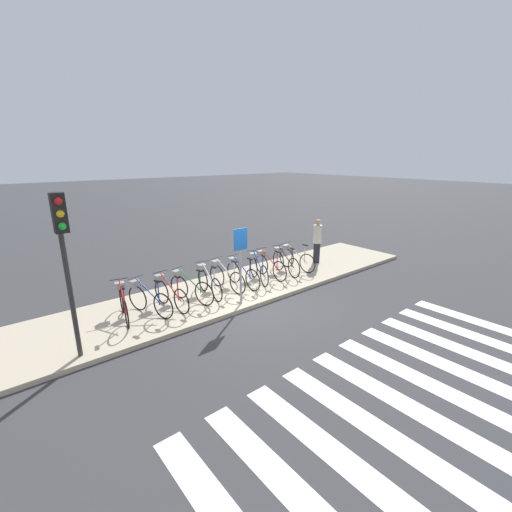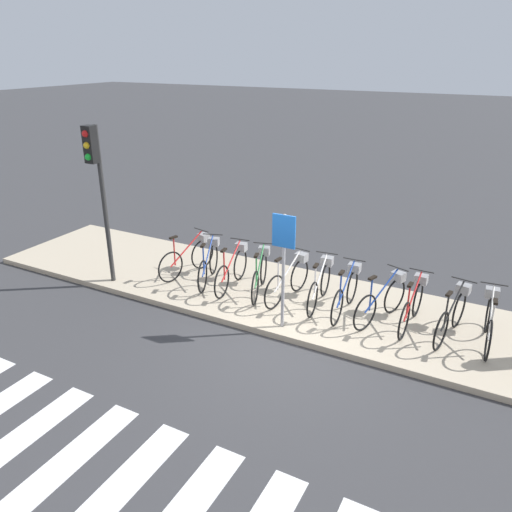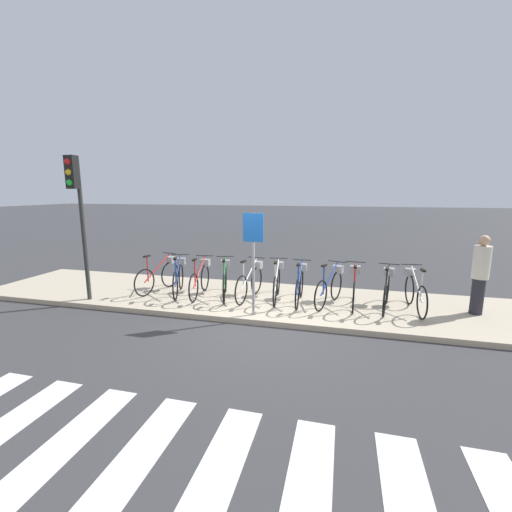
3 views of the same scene
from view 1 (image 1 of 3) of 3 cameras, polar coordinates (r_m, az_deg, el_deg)
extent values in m
plane|color=#38383A|center=(9.98, -0.25, -8.72)|extent=(120.00, 120.00, 0.00)
cube|color=#B7A88E|center=(11.05, -5.17, -5.87)|extent=(15.76, 2.98, 0.12)
torus|color=black|center=(9.08, -20.77, -9.16)|extent=(0.19, 0.71, 0.72)
torus|color=black|center=(9.99, -21.50, -6.89)|extent=(0.19, 0.71, 0.72)
cylinder|color=red|center=(9.43, -21.33, -6.36)|extent=(0.24, 0.99, 0.61)
cylinder|color=red|center=(9.08, -21.09, -6.96)|extent=(0.04, 0.04, 0.65)
cube|color=black|center=(8.96, -21.31, -4.94)|extent=(0.11, 0.21, 0.04)
cylinder|color=#262626|center=(9.78, -21.87, -3.60)|extent=(0.45, 0.12, 0.02)
cube|color=gray|center=(9.89, -21.78, -4.60)|extent=(0.28, 0.25, 0.18)
torus|color=black|center=(9.29, -15.20, -8.07)|extent=(0.26, 0.69, 0.72)
torus|color=black|center=(9.99, -19.12, -6.64)|extent=(0.26, 0.69, 0.72)
cylinder|color=navy|center=(9.52, -17.38, -5.73)|extent=(0.35, 0.96, 0.61)
cylinder|color=navy|center=(9.26, -15.93, -6.03)|extent=(0.04, 0.04, 0.65)
cube|color=black|center=(9.13, -16.10, -4.03)|extent=(0.13, 0.21, 0.04)
cylinder|color=#262626|center=(9.78, -19.45, -3.34)|extent=(0.44, 0.17, 0.02)
cube|color=gray|center=(9.88, -19.52, -4.38)|extent=(0.29, 0.27, 0.18)
torus|color=black|center=(9.45, -12.33, -7.42)|extent=(0.12, 0.72, 0.72)
torus|color=black|center=(10.23, -15.45, -5.76)|extent=(0.12, 0.72, 0.72)
cylinder|color=red|center=(9.73, -14.07, -4.98)|extent=(0.15, 1.00, 0.61)
cylinder|color=red|center=(9.43, -12.91, -5.37)|extent=(0.04, 0.04, 0.65)
cube|color=black|center=(9.32, -13.05, -3.40)|extent=(0.09, 0.21, 0.04)
cylinder|color=#262626|center=(10.03, -15.71, -2.52)|extent=(0.46, 0.08, 0.02)
cube|color=gray|center=(10.13, -15.77, -3.53)|extent=(0.26, 0.23, 0.18)
torus|color=black|center=(9.84, -8.62, -6.25)|extent=(0.25, 0.70, 0.72)
torus|color=black|center=(10.49, -12.67, -5.01)|extent=(0.25, 0.70, 0.72)
cylinder|color=#267238|center=(10.05, -10.80, -4.08)|extent=(0.33, 0.97, 0.61)
cylinder|color=#267238|center=(9.80, -9.30, -4.32)|extent=(0.04, 0.04, 0.65)
cube|color=black|center=(9.69, -9.39, -2.41)|extent=(0.13, 0.21, 0.04)
cylinder|color=#262626|center=(10.28, -12.88, -1.85)|extent=(0.45, 0.16, 0.02)
cube|color=gray|center=(10.38, -13.00, -2.85)|extent=(0.29, 0.26, 0.18)
torus|color=black|center=(10.05, -6.56, -5.65)|extent=(0.13, 0.72, 0.72)
torus|color=black|center=(10.90, -8.84, -3.97)|extent=(0.13, 0.72, 0.72)
cylinder|color=silver|center=(10.37, -7.81, -3.28)|extent=(0.16, 1.00, 0.61)
cylinder|color=silver|center=(10.05, -6.96, -3.69)|extent=(0.04, 0.04, 0.65)
cube|color=black|center=(9.94, -7.03, -1.82)|extent=(0.09, 0.21, 0.04)
cylinder|color=#262626|center=(10.70, -8.98, -0.91)|extent=(0.46, 0.08, 0.02)
cube|color=gray|center=(10.81, -9.04, -1.86)|extent=(0.26, 0.23, 0.18)
torus|color=black|center=(10.52, -3.10, -4.56)|extent=(0.11, 0.72, 0.72)
torus|color=black|center=(11.23, -6.51, -3.26)|extent=(0.11, 0.72, 0.72)
cylinder|color=silver|center=(10.77, -4.90, -2.44)|extent=(0.13, 1.00, 0.61)
cylinder|color=silver|center=(10.50, -3.63, -2.71)|extent=(0.04, 0.04, 0.65)
cube|color=black|center=(10.39, -3.66, -0.92)|extent=(0.09, 0.21, 0.04)
cylinder|color=#262626|center=(11.04, -6.61, -0.28)|extent=(0.46, 0.07, 0.02)
cube|color=gray|center=(11.13, -6.74, -1.22)|extent=(0.26, 0.22, 0.18)
torus|color=black|center=(10.76, -0.55, -4.04)|extent=(0.05, 0.72, 0.72)
torus|color=black|center=(11.49, -3.74, -2.73)|extent=(0.05, 0.72, 0.72)
cylinder|color=navy|center=(11.03, -2.22, -1.94)|extent=(0.06, 1.01, 0.61)
cylinder|color=navy|center=(10.75, -1.03, -2.23)|extent=(0.03, 0.03, 0.65)
cube|color=black|center=(10.65, -1.04, -0.47)|extent=(0.07, 0.20, 0.04)
cylinder|color=#262626|center=(11.31, -3.80, 0.19)|extent=(0.46, 0.03, 0.02)
cube|color=gray|center=(11.40, -3.93, -0.72)|extent=(0.24, 0.21, 0.18)
torus|color=black|center=(11.11, 1.38, -3.37)|extent=(0.27, 0.69, 0.72)
torus|color=black|center=(11.99, -0.39, -1.87)|extent=(0.27, 0.69, 0.72)
cylinder|color=navy|center=(11.46, 0.46, -1.22)|extent=(0.35, 0.96, 0.61)
cylinder|color=navy|center=(11.13, 1.13, -1.57)|extent=(0.04, 0.04, 0.65)
cube|color=black|center=(11.03, 1.14, 0.13)|extent=(0.13, 0.21, 0.04)
cylinder|color=#262626|center=(11.81, -0.40, 0.94)|extent=(0.44, 0.17, 0.02)
cube|color=gray|center=(11.91, -0.48, 0.07)|extent=(0.29, 0.27, 0.18)
torus|color=black|center=(11.58, 3.95, -2.58)|extent=(0.07, 0.72, 0.72)
torus|color=black|center=(12.31, 0.95, -1.39)|extent=(0.07, 0.72, 0.72)
cylinder|color=red|center=(11.85, 2.42, -0.63)|extent=(0.08, 1.01, 0.61)
cylinder|color=red|center=(11.58, 3.54, -0.89)|extent=(0.03, 0.03, 0.65)
cube|color=black|center=(11.48, 3.57, 0.75)|extent=(0.08, 0.20, 0.04)
cylinder|color=#262626|center=(12.13, 0.96, 1.36)|extent=(0.46, 0.04, 0.02)
cube|color=gray|center=(12.23, 0.81, 0.50)|extent=(0.25, 0.21, 0.18)
torus|color=black|center=(11.98, 6.34, -1.99)|extent=(0.16, 0.71, 0.72)
torus|color=black|center=(12.75, 3.75, -0.78)|extent=(0.16, 0.71, 0.72)
cylinder|color=black|center=(12.28, 5.03, -0.08)|extent=(0.21, 1.00, 0.61)
cylinder|color=black|center=(11.99, 6.00, -0.34)|extent=(0.04, 0.04, 0.65)
cube|color=black|center=(11.89, 6.05, 1.25)|extent=(0.10, 0.21, 0.04)
cylinder|color=#262626|center=(12.59, 3.80, 1.87)|extent=(0.46, 0.10, 0.02)
cube|color=gray|center=(12.68, 3.66, 1.05)|extent=(0.27, 0.24, 0.18)
torus|color=black|center=(12.54, 8.55, -1.23)|extent=(0.10, 0.72, 0.72)
torus|color=black|center=(13.13, 5.13, -0.30)|extent=(0.10, 0.72, 0.72)
cylinder|color=beige|center=(12.75, 6.85, 0.49)|extent=(0.11, 1.00, 0.61)
cylinder|color=beige|center=(12.53, 8.12, 0.32)|extent=(0.03, 0.03, 0.65)
cube|color=black|center=(12.44, 8.18, 1.84)|extent=(0.09, 0.21, 0.04)
cylinder|color=#262626|center=(12.97, 5.20, 2.28)|extent=(0.46, 0.06, 0.02)
cube|color=gray|center=(13.05, 5.01, 1.47)|extent=(0.26, 0.22, 0.18)
cylinder|color=#23232D|center=(13.82, 10.06, 0.54)|extent=(0.26, 0.26, 0.80)
cylinder|color=beige|center=(13.64, 10.22, 3.61)|extent=(0.34, 0.34, 0.71)
sphere|color=tan|center=(13.55, 10.32, 5.56)|extent=(0.23, 0.23, 0.23)
cylinder|color=#2D2D2D|center=(7.82, -28.82, -3.42)|extent=(0.10, 0.10, 3.47)
cube|color=black|center=(7.35, -29.98, 6.23)|extent=(0.24, 0.20, 0.75)
sphere|color=red|center=(7.22, -30.09, 7.90)|extent=(0.14, 0.14, 0.14)
sphere|color=gold|center=(7.25, -29.83, 6.11)|extent=(0.14, 0.14, 0.14)
sphere|color=green|center=(7.29, -29.58, 4.33)|extent=(0.14, 0.14, 0.14)
cylinder|color=#99999E|center=(9.60, -2.60, -1.87)|extent=(0.06, 0.06, 2.22)
cube|color=#1959B2|center=(9.36, -2.59, 2.81)|extent=(0.44, 0.03, 0.60)
camera|label=2|loc=(8.91, 54.08, 14.69)|focal=35.00mm
camera|label=3|loc=(7.42, 46.09, 0.01)|focal=24.00mm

